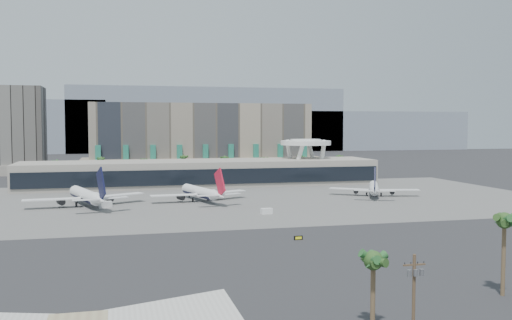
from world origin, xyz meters
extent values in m
plane|color=#232326|center=(0.00, 0.00, 0.00)|extent=(900.00, 900.00, 0.00)
cube|color=#5B5B59|center=(0.00, 55.00, 0.03)|extent=(260.00, 130.00, 0.06)
cube|color=gray|center=(60.00, 470.00, 35.00)|extent=(300.00, 60.00, 70.00)
cube|color=gray|center=(260.00, 470.00, 22.50)|extent=(220.00, 60.00, 45.00)
cube|color=tan|center=(10.00, 175.00, 21.00)|extent=(130.00, 22.00, 42.00)
cube|color=gray|center=(10.00, 173.00, 5.00)|extent=(140.00, 30.00, 10.00)
cube|color=#257F66|center=(-50.00, 163.00, 9.00)|extent=(3.00, 2.00, 18.00)
cube|color=#257F66|center=(-35.00, 163.00, 9.00)|extent=(3.00, 2.00, 18.00)
cube|color=#257F66|center=(-20.00, 163.00, 9.00)|extent=(3.00, 2.00, 18.00)
cube|color=#257F66|center=(-5.00, 163.00, 9.00)|extent=(3.00, 2.00, 18.00)
cube|color=#257F66|center=(10.00, 163.00, 9.00)|extent=(3.00, 2.00, 18.00)
cube|color=#257F66|center=(25.00, 163.00, 9.00)|extent=(3.00, 2.00, 18.00)
cube|color=#257F66|center=(40.00, 163.00, 9.00)|extent=(3.00, 2.00, 18.00)
cube|color=#257F66|center=(55.00, 163.00, 9.00)|extent=(3.00, 2.00, 18.00)
cube|color=#257F66|center=(70.00, 163.00, 9.00)|extent=(3.00, 2.00, 18.00)
cube|color=black|center=(-95.00, 200.00, 26.00)|extent=(26.00, 26.00, 52.00)
cube|color=#B7AFA1|center=(-95.00, 200.00, 3.00)|extent=(30.00, 30.00, 6.00)
cube|color=#B7AFA1|center=(0.00, 110.00, 6.00)|extent=(170.00, 32.00, 12.00)
cube|color=black|center=(0.00, 93.80, 5.50)|extent=(168.00, 0.60, 7.00)
cube|color=black|center=(0.00, 110.00, 13.25)|extent=(170.00, 12.00, 2.50)
cylinder|color=white|center=(61.36, 122.36, 11.00)|extent=(6.98, 6.99, 21.89)
cylinder|color=white|center=(48.64, 122.36, 11.00)|extent=(6.98, 6.99, 21.89)
cylinder|color=white|center=(48.64, 109.64, 11.00)|extent=(6.98, 6.99, 21.89)
cylinder|color=white|center=(61.36, 109.64, 11.00)|extent=(6.98, 6.99, 21.89)
cylinder|color=white|center=(55.00, 116.00, 20.00)|extent=(26.00, 26.00, 2.20)
cylinder|color=white|center=(55.00, 116.00, 21.30)|extent=(16.00, 16.00, 1.20)
cylinder|color=brown|center=(-70.00, 145.00, 6.00)|extent=(0.70, 0.70, 12.00)
sphere|color=#2F5321|center=(-70.00, 145.00, 11.70)|extent=(2.80, 2.80, 2.80)
cylinder|color=brown|center=(-48.00, 145.00, 6.00)|extent=(0.70, 0.70, 12.00)
sphere|color=#2F5321|center=(-48.00, 145.00, 11.70)|extent=(2.80, 2.80, 2.80)
cylinder|color=brown|center=(-26.00, 145.00, 6.00)|extent=(0.70, 0.70, 12.00)
sphere|color=#2F5321|center=(-26.00, 145.00, 11.70)|extent=(2.80, 2.80, 2.80)
cylinder|color=brown|center=(-5.00, 145.00, 6.00)|extent=(0.70, 0.70, 12.00)
sphere|color=#2F5321|center=(-5.00, 145.00, 11.70)|extent=(2.80, 2.80, 2.80)
cylinder|color=brown|center=(18.00, 145.00, 6.00)|extent=(0.70, 0.70, 12.00)
sphere|color=#2F5321|center=(18.00, 145.00, 11.70)|extent=(2.80, 2.80, 2.80)
cylinder|color=brown|center=(40.00, 145.00, 6.00)|extent=(0.70, 0.70, 12.00)
sphere|color=#2F5321|center=(40.00, 145.00, 11.70)|extent=(2.80, 2.80, 2.80)
cylinder|color=brown|center=(62.00, 145.00, 6.00)|extent=(0.70, 0.70, 12.00)
sphere|color=#2F5321|center=(62.00, 145.00, 11.70)|extent=(2.80, 2.80, 2.80)
cylinder|color=brown|center=(85.00, 145.00, 6.00)|extent=(0.70, 0.70, 12.00)
sphere|color=#2F5321|center=(85.00, 145.00, 11.70)|extent=(2.80, 2.80, 2.80)
cylinder|color=#4C3826|center=(-2.00, -96.00, 6.00)|extent=(0.44, 0.44, 12.00)
cube|color=#4C3826|center=(-2.00, -96.00, 10.60)|extent=(3.20, 0.22, 0.22)
cylinder|color=slate|center=(-2.90, -96.35, 9.60)|extent=(0.56, 0.56, 0.90)
cylinder|color=slate|center=(-2.00, -96.35, 9.60)|extent=(0.56, 0.56, 0.90)
cylinder|color=slate|center=(-1.10, -96.35, 9.60)|extent=(0.56, 0.56, 0.90)
cylinder|color=black|center=(-3.40, -96.00, 10.85)|extent=(0.12, 0.12, 0.30)
cylinder|color=black|center=(-0.60, -96.00, 10.85)|extent=(0.12, 0.12, 0.30)
cylinder|color=white|center=(-51.33, 49.97, 3.89)|extent=(12.80, 29.41, 4.32)
cylinder|color=black|center=(-51.33, 49.97, 3.72)|extent=(12.54, 28.82, 4.23)
cone|color=white|center=(-56.30, 66.11, 3.89)|extent=(5.56, 5.91, 4.32)
cone|color=white|center=(-45.72, 31.78, 4.21)|extent=(6.99, 10.55, 4.32)
cube|color=white|center=(-62.36, 45.45, 3.24)|extent=(19.74, 6.04, 0.38)
cube|color=white|center=(-39.67, 52.44, 3.24)|extent=(19.07, 13.23, 0.38)
cylinder|color=black|center=(-59.42, 46.92, 2.16)|extent=(3.54, 4.83, 2.37)
cylinder|color=black|center=(-42.92, 52.00, 2.16)|extent=(3.54, 4.83, 2.37)
cube|color=black|center=(-45.24, 30.23, 9.82)|extent=(3.40, 9.53, 11.36)
cube|color=white|center=(-50.04, 29.32, 4.75)|extent=(8.90, 3.71, 0.27)
cube|color=white|center=(-40.76, 32.18, 4.75)|extent=(8.83, 5.82, 0.27)
cylinder|color=black|center=(-54.71, 60.95, 0.86)|extent=(0.54, 0.54, 1.73)
cylinder|color=black|center=(-54.31, 47.93, 0.86)|extent=(0.76, 0.76, 1.73)
cylinder|color=black|center=(-47.71, 49.96, 0.86)|extent=(0.76, 0.76, 1.73)
cylinder|color=white|center=(-9.36, 53.43, 3.51)|extent=(10.60, 26.69, 3.90)
cylinder|color=black|center=(-9.36, 53.43, 3.36)|extent=(10.39, 26.16, 3.82)
cone|color=white|center=(-13.28, 68.16, 3.51)|extent=(4.89, 5.24, 3.90)
cone|color=white|center=(-4.94, 36.82, 3.80)|extent=(6.02, 9.48, 3.90)
cube|color=white|center=(-19.47, 49.73, 2.92)|extent=(17.72, 4.78, 0.34)
cube|color=white|center=(1.25, 55.24, 2.92)|extent=(17.41, 11.41, 0.34)
cylinder|color=black|center=(-16.77, 50.96, 1.95)|extent=(3.07, 4.32, 2.14)
cylinder|color=black|center=(-1.70, 54.96, 1.95)|extent=(3.07, 4.32, 2.14)
cube|color=red|center=(-4.57, 35.40, 8.87)|extent=(2.75, 8.68, 10.26)
cube|color=white|center=(-8.93, 34.75, 4.29)|extent=(8.00, 3.06, 0.24)
cube|color=white|center=(-0.45, 37.00, 4.29)|extent=(8.02, 5.01, 0.24)
cylinder|color=black|center=(-12.03, 63.45, 0.78)|extent=(0.49, 0.49, 1.56)
cylinder|color=black|center=(-12.12, 51.69, 0.78)|extent=(0.68, 0.68, 1.56)
cylinder|color=black|center=(-6.10, 53.29, 0.78)|extent=(0.68, 0.68, 1.56)
cylinder|color=white|center=(62.94, 52.06, 3.28)|extent=(13.65, 24.09, 3.64)
cylinder|color=black|center=(62.94, 52.06, 3.14)|extent=(13.38, 23.61, 3.57)
cone|color=white|center=(68.87, 65.00, 3.28)|extent=(5.02, 5.24, 3.64)
cone|color=white|center=(56.25, 37.47, 3.55)|extent=(6.72, 8.96, 3.64)
cube|color=white|center=(53.46, 55.41, 2.73)|extent=(15.32, 12.69, 0.32)
cube|color=white|center=(71.66, 47.07, 2.73)|extent=(16.78, 7.13, 0.32)
cylinder|color=black|center=(56.13, 54.68, 1.82)|extent=(3.34, 4.14, 2.00)
cylinder|color=black|center=(69.37, 48.62, 1.82)|extent=(3.34, 4.14, 2.00)
cube|color=black|center=(55.68, 36.22, 8.28)|extent=(3.86, 7.70, 9.58)
cube|color=white|center=(52.15, 38.34, 4.00)|extent=(7.21, 5.61, 0.23)
cube|color=white|center=(59.60, 34.93, 4.00)|extent=(7.55, 4.00, 0.23)
cylinder|color=black|center=(66.97, 60.87, 0.73)|extent=(0.46, 0.46, 1.46)
cylinder|color=black|center=(59.91, 52.45, 0.73)|extent=(0.64, 0.64, 1.46)
cylinder|color=black|center=(65.21, 50.02, 0.73)|extent=(0.64, 0.64, 1.46)
cube|color=silver|center=(-44.23, 43.20, 1.12)|extent=(4.91, 3.06, 2.23)
cube|color=white|center=(7.36, 15.62, 0.95)|extent=(3.83, 2.38, 1.89)
cube|color=black|center=(4.40, -27.01, 0.53)|extent=(2.34, 0.43, 1.06)
cube|color=gold|center=(4.40, -27.20, 0.53)|extent=(1.69, 0.14, 0.63)
cylinder|color=black|center=(3.56, -27.01, 0.32)|extent=(0.13, 0.13, 0.63)
cylinder|color=black|center=(5.25, -27.01, 0.32)|extent=(0.13, 0.13, 0.63)
cylinder|color=brown|center=(-5.12, -90.17, 5.15)|extent=(0.70, 0.70, 10.30)
sphere|color=#2F5321|center=(-5.12, -90.17, 10.00)|extent=(2.80, 2.80, 2.80)
cylinder|color=brown|center=(23.62, -80.46, 6.63)|extent=(0.70, 0.70, 13.25)
sphere|color=#2F5321|center=(23.62, -80.46, 12.95)|extent=(2.80, 2.80, 2.80)
camera|label=1|loc=(-40.22, -163.38, 29.10)|focal=40.00mm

